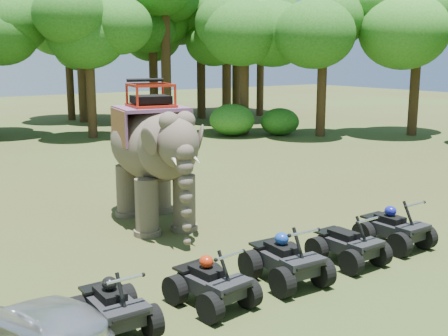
{
  "coord_description": "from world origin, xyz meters",
  "views": [
    {
      "loc": [
        -7.55,
        -9.57,
        4.57
      ],
      "look_at": [
        0.0,
        1.2,
        1.9
      ],
      "focal_mm": 45.0,
      "sensor_mm": 36.0,
      "label": 1
    }
  ],
  "objects_px": {
    "atv_3": "(348,238)",
    "atv_4": "(395,223)",
    "atv_2": "(286,253)",
    "atv_0": "(113,300)",
    "elephant": "(153,153)",
    "atv_1": "(211,276)"
  },
  "relations": [
    {
      "from": "atv_2",
      "to": "atv_4",
      "type": "relative_size",
      "value": 1.04
    },
    {
      "from": "elephant",
      "to": "atv_1",
      "type": "distance_m",
      "value": 5.68
    },
    {
      "from": "atv_1",
      "to": "atv_0",
      "type": "bearing_deg",
      "value": 169.65
    },
    {
      "from": "elephant",
      "to": "atv_0",
      "type": "xyz_separation_m",
      "value": [
        -3.52,
        -5.15,
        -1.38
      ]
    },
    {
      "from": "atv_1",
      "to": "atv_2",
      "type": "bearing_deg",
      "value": -5.82
    },
    {
      "from": "elephant",
      "to": "atv_2",
      "type": "xyz_separation_m",
      "value": [
        0.21,
        -5.23,
        -1.32
      ]
    },
    {
      "from": "atv_3",
      "to": "atv_2",
      "type": "bearing_deg",
      "value": 179.16
    },
    {
      "from": "elephant",
      "to": "atv_1",
      "type": "bearing_deg",
      "value": -96.82
    },
    {
      "from": "elephant",
      "to": "atv_4",
      "type": "relative_size",
      "value": 2.85
    },
    {
      "from": "atv_1",
      "to": "atv_2",
      "type": "height_order",
      "value": "atv_2"
    },
    {
      "from": "atv_0",
      "to": "atv_4",
      "type": "xyz_separation_m",
      "value": [
        7.32,
        0.07,
        0.03
      ]
    },
    {
      "from": "elephant",
      "to": "atv_4",
      "type": "distance_m",
      "value": 6.49
    },
    {
      "from": "atv_2",
      "to": "elephant",
      "type": "bearing_deg",
      "value": 95.83
    },
    {
      "from": "atv_0",
      "to": "atv_3",
      "type": "relative_size",
      "value": 0.98
    },
    {
      "from": "atv_1",
      "to": "atv_2",
      "type": "distance_m",
      "value": 1.84
    },
    {
      "from": "atv_1",
      "to": "atv_3",
      "type": "relative_size",
      "value": 1.0
    },
    {
      "from": "atv_3",
      "to": "atv_4",
      "type": "distance_m",
      "value": 1.76
    },
    {
      "from": "atv_3",
      "to": "atv_4",
      "type": "xyz_separation_m",
      "value": [
        1.75,
        0.13,
        0.02
      ]
    },
    {
      "from": "atv_4",
      "to": "atv_1",
      "type": "bearing_deg",
      "value": -178.92
    },
    {
      "from": "elephant",
      "to": "atv_3",
      "type": "height_order",
      "value": "elephant"
    },
    {
      "from": "elephant",
      "to": "atv_3",
      "type": "bearing_deg",
      "value": -58.17
    },
    {
      "from": "elephant",
      "to": "atv_3",
      "type": "relative_size",
      "value": 2.97
    }
  ]
}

